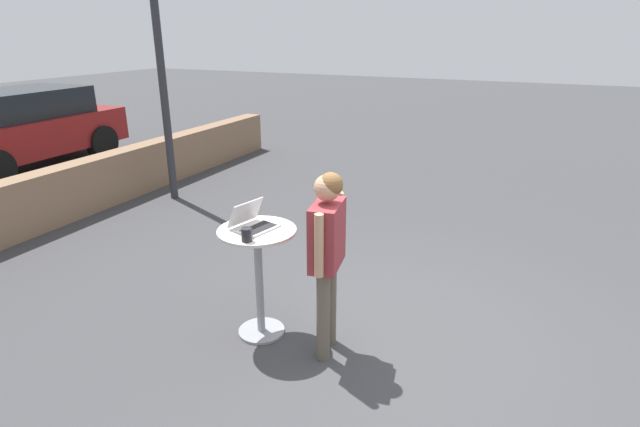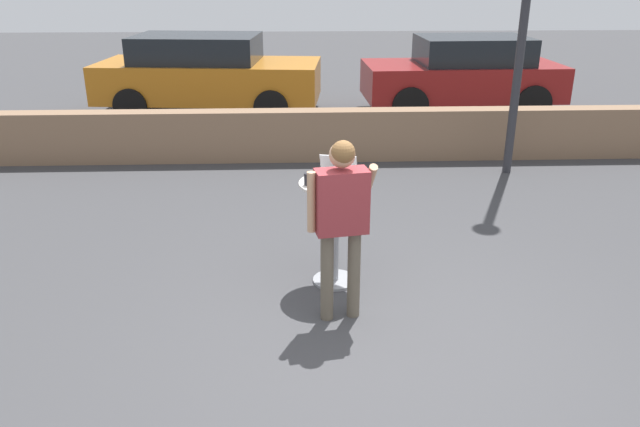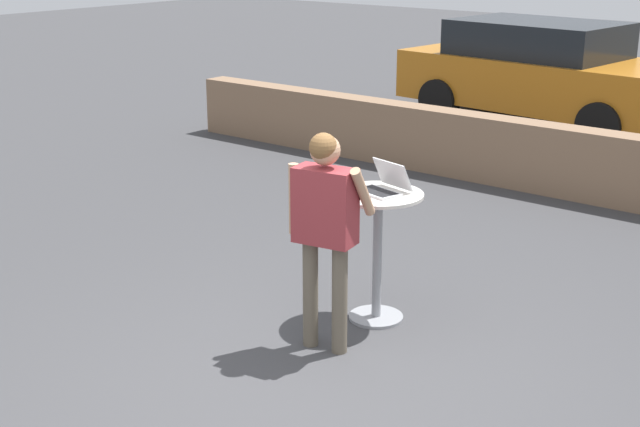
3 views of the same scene
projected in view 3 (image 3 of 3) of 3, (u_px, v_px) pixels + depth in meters
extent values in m
plane|color=#3D3D3F|center=(315.00, 391.00, 5.79)|extent=(50.00, 50.00, 0.00)
cube|color=#84664C|center=(619.00, 170.00, 9.55)|extent=(12.18, 0.35, 0.78)
cylinder|color=gray|center=(376.00, 317.00, 6.86)|extent=(0.42, 0.42, 0.03)
cylinder|color=gray|center=(377.00, 257.00, 6.71)|extent=(0.07, 0.07, 0.96)
cylinder|color=beige|center=(379.00, 195.00, 6.56)|extent=(0.67, 0.67, 0.02)
cube|color=silver|center=(377.00, 192.00, 6.54)|extent=(0.38, 0.28, 0.02)
cube|color=black|center=(377.00, 191.00, 6.53)|extent=(0.33, 0.23, 0.00)
cube|color=silver|center=(393.00, 174.00, 6.59)|extent=(0.35, 0.18, 0.21)
cube|color=white|center=(392.00, 174.00, 6.59)|extent=(0.32, 0.16, 0.19)
cylinder|color=#232328|center=(348.00, 182.00, 6.64)|extent=(0.09, 0.09, 0.11)
torus|color=#232328|center=(354.00, 183.00, 6.60)|extent=(0.05, 0.01, 0.05)
cylinder|color=brown|center=(310.00, 293.00, 6.31)|extent=(0.11, 0.11, 0.80)
cylinder|color=brown|center=(340.00, 299.00, 6.20)|extent=(0.11, 0.11, 0.80)
cube|color=maroon|center=(325.00, 206.00, 6.05)|extent=(0.45, 0.28, 0.53)
sphere|color=tan|center=(325.00, 150.00, 5.93)|extent=(0.21, 0.21, 0.21)
sphere|color=brown|center=(323.00, 147.00, 5.90)|extent=(0.19, 0.19, 0.19)
cylinder|color=tan|center=(294.00, 199.00, 6.16)|extent=(0.07, 0.07, 0.50)
cylinder|color=tan|center=(363.00, 192.00, 5.97)|extent=(0.12, 0.31, 0.39)
cube|color=#B76B19|center=(548.00, 82.00, 13.38)|extent=(4.52, 2.27, 0.74)
cube|color=black|center=(538.00, 38.00, 13.33)|extent=(2.55, 1.86, 0.52)
cylinder|color=black|center=(600.00, 126.00, 11.99)|extent=(0.67, 0.28, 0.65)
cylinder|color=black|center=(502.00, 86.00, 14.98)|extent=(0.67, 0.28, 0.65)
cylinder|color=black|center=(439.00, 100.00, 13.78)|extent=(0.67, 0.28, 0.65)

